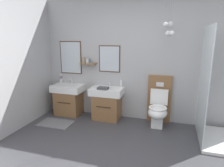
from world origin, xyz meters
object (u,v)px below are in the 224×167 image
vanity_sink_left (69,98)px  toothbrush_cup (61,80)px  folded_hand_towel (103,88)px  shower_tray (220,120)px  soap_dispenser (121,83)px  vanity_sink_right (107,102)px  toilet (158,107)px

vanity_sink_left → toothbrush_cup: toothbrush_cup is taller
vanity_sink_left → folded_hand_towel: bearing=-8.6°
vanity_sink_left → folded_hand_towel: size_ratio=3.17×
shower_tray → vanity_sink_left: bearing=172.9°
soap_dispenser → shower_tray: 1.98m
shower_tray → vanity_sink_right: bearing=169.8°
vanity_sink_left → folded_hand_towel: (0.90, -0.14, 0.35)m
vanity_sink_right → shower_tray: shower_tray is taller
toilet → soap_dispenser: 0.93m
shower_tray → soap_dispenser: bearing=163.5°
toothbrush_cup → vanity_sink_left: bearing=-30.5°
toothbrush_cup → shower_tray: shower_tray is taller
vanity_sink_right → toothbrush_cup: toothbrush_cup is taller
vanity_sink_right → toilet: bearing=-0.2°
vanity_sink_left → shower_tray: shower_tray is taller
vanity_sink_right → folded_hand_towel: size_ratio=3.17×
toothbrush_cup → shower_tray: size_ratio=0.10×
folded_hand_towel → shower_tray: (2.18, -0.25, -0.32)m
vanity_sink_left → toilet: size_ratio=0.70×
vanity_sink_right → toothbrush_cup: size_ratio=3.42×
shower_tray → toilet: bearing=159.9°
vanity_sink_right → toothbrush_cup: (-1.20, 0.16, 0.39)m
vanity_sink_right → shower_tray: size_ratio=0.36×
folded_hand_towel → shower_tray: shower_tray is taller
shower_tray → toothbrush_cup: bearing=170.8°
vanity_sink_right → shower_tray: bearing=-10.2°
vanity_sink_left → toilet: 2.04m
soap_dispenser → folded_hand_towel: soap_dispenser is taller
folded_hand_towel → shower_tray: bearing=-6.5°
vanity_sink_right → shower_tray: 2.18m
toilet → shower_tray: 1.11m
toothbrush_cup → folded_hand_towel: 1.20m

